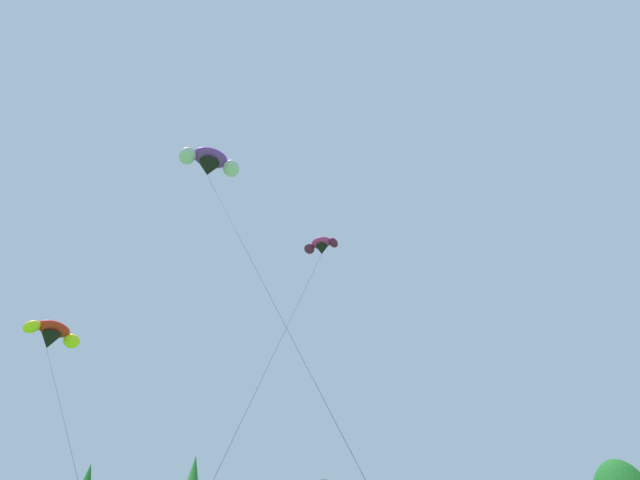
% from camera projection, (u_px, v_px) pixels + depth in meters
% --- Properties ---
extents(parafoil_kite_high_magenta, '(8.88, 16.13, 22.18)m').
position_uv_depth(parafoil_kite_high_magenta, '(321.00, 246.00, 35.73)').
color(parafoil_kite_high_magenta, '#D12893').
extents(parafoil_kite_mid_purple, '(8.70, 12.47, 24.81)m').
position_uv_depth(parafoil_kite_mid_purple, '(209.00, 163.00, 32.31)').
color(parafoil_kite_mid_purple, purple).
extents(parafoil_kite_far_red_yellow, '(8.54, 17.84, 14.65)m').
position_uv_depth(parafoil_kite_far_red_yellow, '(52.00, 334.00, 29.24)').
color(parafoil_kite_far_red_yellow, red).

